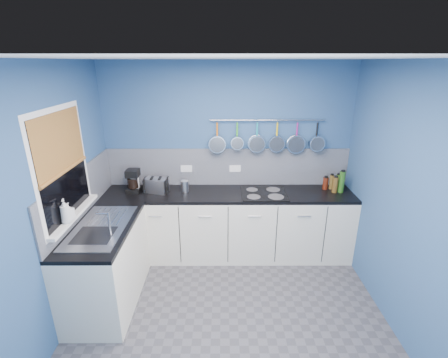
{
  "coord_description": "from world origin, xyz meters",
  "views": [
    {
      "loc": [
        -0.06,
        -2.57,
        2.48
      ],
      "look_at": [
        -0.05,
        0.75,
        1.25
      ],
      "focal_mm": 25.65,
      "sensor_mm": 36.0,
      "label": 1
    }
  ],
  "objects_px": {
    "toaster": "(156,185)",
    "hob": "(264,194)",
    "soap_bottle_a": "(65,211)",
    "coffee_maker": "(133,181)",
    "paper_towel": "(135,182)",
    "canister": "(185,186)",
    "soap_bottle_b": "(69,212)"
  },
  "relations": [
    {
      "from": "toaster",
      "to": "hob",
      "type": "distance_m",
      "value": 1.37
    },
    {
      "from": "soap_bottle_a",
      "to": "coffee_maker",
      "type": "relative_size",
      "value": 0.81
    },
    {
      "from": "paper_towel",
      "to": "toaster",
      "type": "height_order",
      "value": "paper_towel"
    },
    {
      "from": "canister",
      "to": "coffee_maker",
      "type": "bearing_deg",
      "value": -178.59
    },
    {
      "from": "paper_towel",
      "to": "canister",
      "type": "height_order",
      "value": "paper_towel"
    },
    {
      "from": "soap_bottle_a",
      "to": "coffee_maker",
      "type": "xyz_separation_m",
      "value": [
        0.33,
        1.11,
        -0.12
      ]
    },
    {
      "from": "soap_bottle_b",
      "to": "coffee_maker",
      "type": "height_order",
      "value": "soap_bottle_b"
    },
    {
      "from": "paper_towel",
      "to": "coffee_maker",
      "type": "xyz_separation_m",
      "value": [
        -0.01,
        -0.02,
        0.02
      ]
    },
    {
      "from": "toaster",
      "to": "canister",
      "type": "relative_size",
      "value": 1.97
    },
    {
      "from": "soap_bottle_b",
      "to": "hob",
      "type": "xyz_separation_m",
      "value": [
        1.98,
        0.98,
        -0.23
      ]
    },
    {
      "from": "paper_towel",
      "to": "toaster",
      "type": "distance_m",
      "value": 0.28
    },
    {
      "from": "toaster",
      "to": "canister",
      "type": "distance_m",
      "value": 0.36
    },
    {
      "from": "canister",
      "to": "hob",
      "type": "distance_m",
      "value": 1.01
    },
    {
      "from": "paper_towel",
      "to": "hob",
      "type": "height_order",
      "value": "paper_towel"
    },
    {
      "from": "canister",
      "to": "toaster",
      "type": "bearing_deg",
      "value": -177.88
    },
    {
      "from": "coffee_maker",
      "to": "toaster",
      "type": "distance_m",
      "value": 0.3
    },
    {
      "from": "toaster",
      "to": "canister",
      "type": "height_order",
      "value": "toaster"
    },
    {
      "from": "soap_bottle_a",
      "to": "toaster",
      "type": "xyz_separation_m",
      "value": [
        0.62,
        1.11,
        -0.18
      ]
    },
    {
      "from": "soap_bottle_b",
      "to": "toaster",
      "type": "height_order",
      "value": "soap_bottle_b"
    },
    {
      "from": "hob",
      "to": "canister",
      "type": "bearing_deg",
      "value": 174.97
    },
    {
      "from": "soap_bottle_a",
      "to": "toaster",
      "type": "bearing_deg",
      "value": 61.03
    },
    {
      "from": "paper_towel",
      "to": "canister",
      "type": "bearing_deg",
      "value": -0.12
    },
    {
      "from": "coffee_maker",
      "to": "hob",
      "type": "bearing_deg",
      "value": -0.2
    },
    {
      "from": "paper_towel",
      "to": "toaster",
      "type": "bearing_deg",
      "value": -3.04
    },
    {
      "from": "soap_bottle_a",
      "to": "canister",
      "type": "xyz_separation_m",
      "value": [
        0.98,
        1.13,
        -0.2
      ]
    },
    {
      "from": "soap_bottle_a",
      "to": "hob",
      "type": "height_order",
      "value": "soap_bottle_a"
    },
    {
      "from": "soap_bottle_b",
      "to": "hob",
      "type": "distance_m",
      "value": 2.22
    },
    {
      "from": "soap_bottle_a",
      "to": "paper_towel",
      "type": "bearing_deg",
      "value": 73.23
    },
    {
      "from": "canister",
      "to": "hob",
      "type": "bearing_deg",
      "value": -5.03
    },
    {
      "from": "coffee_maker",
      "to": "soap_bottle_b",
      "type": "bearing_deg",
      "value": -104.95
    },
    {
      "from": "canister",
      "to": "hob",
      "type": "xyz_separation_m",
      "value": [
        1.01,
        -0.09,
        -0.07
      ]
    },
    {
      "from": "coffee_maker",
      "to": "canister",
      "type": "relative_size",
      "value": 2.04
    }
  ]
}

